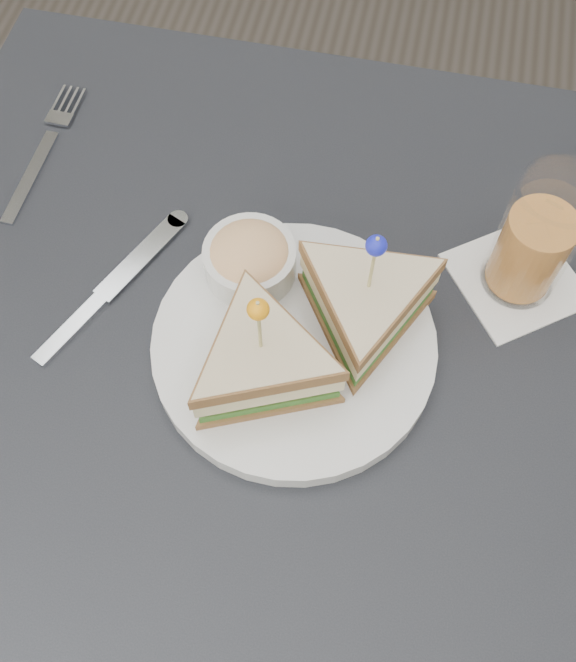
% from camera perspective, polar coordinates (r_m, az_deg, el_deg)
% --- Properties ---
extents(ground_plane, '(3.50, 3.50, 0.00)m').
position_cam_1_polar(ground_plane, '(1.39, -0.51, -15.72)').
color(ground_plane, '#3F3833').
extents(table, '(0.80, 0.80, 0.75)m').
position_cam_1_polar(table, '(0.74, -0.92, -5.03)').
color(table, black).
rests_on(table, ground).
extents(plate_meal, '(0.30, 0.28, 0.15)m').
position_cam_1_polar(plate_meal, '(0.64, 1.16, 0.23)').
color(plate_meal, silver).
rests_on(plate_meal, table).
extents(cutlery_fork, '(0.03, 0.19, 0.01)m').
position_cam_1_polar(cutlery_fork, '(0.85, -18.20, 13.49)').
color(cutlery_fork, '#B4B8C0').
rests_on(cutlery_fork, table).
extents(cutlery_knife, '(0.10, 0.20, 0.01)m').
position_cam_1_polar(cutlery_knife, '(0.72, -13.76, 3.04)').
color(cutlery_knife, silver).
rests_on(cutlery_knife, table).
extents(drink_set, '(0.15, 0.15, 0.14)m').
position_cam_1_polar(drink_set, '(0.70, 18.54, 6.47)').
color(drink_set, white).
rests_on(drink_set, table).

